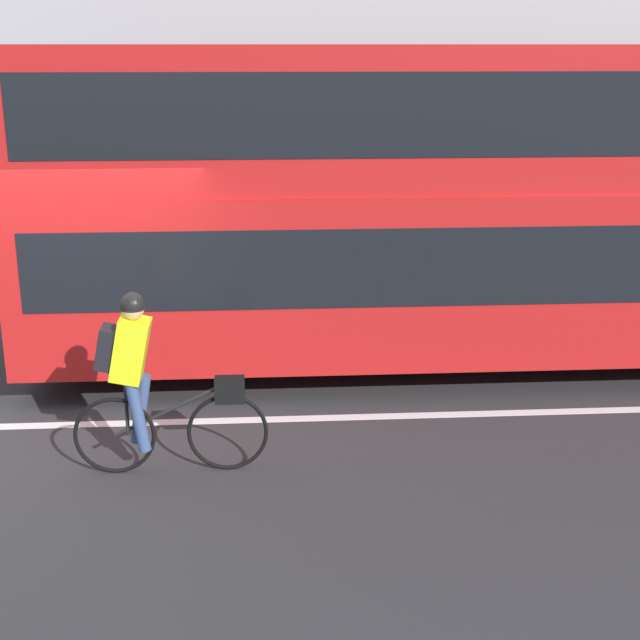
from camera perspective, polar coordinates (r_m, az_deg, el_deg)
ground_plane at (r=9.37m, az=-14.69°, el=-6.30°), size 80.00×80.00×0.00m
road_center_line at (r=9.30m, az=-14.77°, el=-6.47°), size 50.00×0.14×0.01m
sidewalk_curb at (r=13.40m, az=-11.41°, el=1.31°), size 60.00×1.63×0.11m
bus at (r=10.61m, az=13.71°, el=8.02°), size 11.61×2.56×3.65m
cyclist_on_bike at (r=7.85m, az=-10.96°, el=-3.67°), size 1.71×0.32×1.66m
trash_bin at (r=13.21m, az=4.35°, el=3.63°), size 0.57×0.57×0.90m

